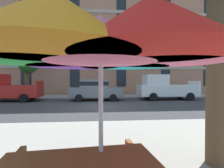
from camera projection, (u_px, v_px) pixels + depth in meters
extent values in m
plane|color=#38383A|center=(100.00, 107.00, 11.29)|extent=(120.00, 120.00, 0.00)
cube|color=gray|center=(99.00, 96.00, 18.06)|extent=(56.00, 3.60, 0.12)
cube|color=#A87056|center=(98.00, 27.00, 26.03)|extent=(42.48, 12.00, 19.20)
cube|color=#9E937F|center=(98.00, 67.00, 20.15)|extent=(41.63, 0.08, 0.36)
cube|color=#9E937F|center=(98.00, 39.00, 20.08)|extent=(41.63, 0.08, 0.36)
cube|color=#9E937F|center=(98.00, 11.00, 20.02)|extent=(41.63, 0.08, 0.36)
cube|color=black|center=(25.00, 5.00, 19.29)|extent=(1.10, 0.06, 18.00)
cube|color=black|center=(75.00, 7.00, 19.78)|extent=(1.10, 0.06, 18.00)
cube|color=black|center=(121.00, 8.00, 20.27)|extent=(1.10, 0.06, 18.00)
cube|color=black|center=(166.00, 10.00, 20.76)|extent=(1.10, 0.06, 18.00)
cube|color=black|center=(209.00, 12.00, 21.24)|extent=(1.10, 0.06, 18.00)
cube|color=#B21E19|center=(8.00, 91.00, 14.28)|extent=(5.10, 1.90, 0.96)
cube|color=#B21E19|center=(39.00, 83.00, 14.49)|extent=(0.16, 1.75, 0.36)
cylinder|color=black|center=(33.00, 96.00, 15.38)|extent=(0.68, 0.22, 0.68)
cylinder|color=black|center=(24.00, 98.00, 13.49)|extent=(0.68, 0.22, 0.68)
cube|color=slate|center=(96.00, 92.00, 14.94)|extent=(4.40, 1.76, 0.80)
cube|color=slate|center=(94.00, 83.00, 14.91)|extent=(2.30, 1.55, 0.68)
cube|color=black|center=(94.00, 83.00, 14.91)|extent=(2.32, 1.57, 0.32)
cylinder|color=black|center=(111.00, 96.00, 15.94)|extent=(0.60, 0.22, 0.60)
cylinder|color=black|center=(113.00, 98.00, 14.19)|extent=(0.60, 0.22, 0.60)
cylinder|color=black|center=(81.00, 96.00, 15.69)|extent=(0.60, 0.22, 0.60)
cylinder|color=black|center=(79.00, 98.00, 13.94)|extent=(0.60, 0.22, 0.60)
cube|color=silver|center=(167.00, 90.00, 15.51)|extent=(5.10, 1.90, 0.96)
cube|color=silver|center=(155.00, 80.00, 15.39)|extent=(1.90, 1.75, 0.90)
cube|color=silver|center=(194.00, 83.00, 15.72)|extent=(0.16, 1.75, 0.36)
cylinder|color=black|center=(179.00, 95.00, 16.61)|extent=(0.68, 0.22, 0.68)
cylinder|color=black|center=(190.00, 97.00, 14.72)|extent=(0.68, 0.22, 0.68)
cylinder|color=black|center=(147.00, 95.00, 16.32)|extent=(0.68, 0.22, 0.68)
cylinder|color=black|center=(153.00, 97.00, 14.43)|extent=(0.68, 0.22, 0.68)
cylinder|color=brown|center=(27.00, 85.00, 17.24)|extent=(0.44, 0.44, 2.53)
sphere|color=#236023|center=(28.00, 63.00, 17.11)|extent=(1.92, 1.92, 1.92)
sphere|color=#236023|center=(29.00, 61.00, 17.24)|extent=(1.89, 1.89, 1.89)
cylinder|color=silver|center=(101.00, 116.00, 2.28)|extent=(0.06, 0.06, 2.46)
cone|color=#E5668C|center=(165.00, 43.00, 2.34)|extent=(1.50, 1.50, 0.53)
cone|color=#199EB2|center=(124.00, 52.00, 3.04)|extent=(1.50, 1.50, 0.53)
cone|color=#662D9E|center=(74.00, 51.00, 2.96)|extent=(1.50, 1.50, 0.53)
cone|color=green|center=(32.00, 40.00, 2.19)|extent=(1.50, 1.50, 0.53)
cone|color=orange|center=(53.00, 21.00, 1.49)|extent=(1.50, 1.50, 0.53)
cone|color=red|center=(151.00, 24.00, 1.57)|extent=(1.50, 1.50, 0.53)
cone|color=#E5668C|center=(101.00, 38.00, 2.26)|extent=(1.43, 1.43, 0.61)
cube|color=brown|center=(78.00, 163.00, 2.02)|extent=(1.87, 0.97, 0.06)
cube|color=brown|center=(78.00, 164.00, 2.63)|extent=(1.82, 0.45, 0.05)
cylinder|color=brown|center=(219.00, 73.00, 3.27)|extent=(0.45, 0.45, 3.64)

